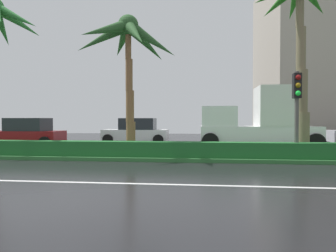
{
  "coord_description": "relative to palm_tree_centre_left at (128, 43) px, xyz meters",
  "views": [
    {
      "loc": [
        3.07,
        -5.82,
        1.64
      ],
      "look_at": [
        1.37,
        9.35,
        1.32
      ],
      "focal_mm": 33.54,
      "sensor_mm": 36.0,
      "label": 1
    }
  ],
  "objects": [
    {
      "name": "box_truck_lead",
      "position": [
        6.46,
        4.44,
        -3.45
      ],
      "size": [
        6.4,
        2.64,
        3.46
      ],
      "rotation": [
        0.0,
        0.0,
        3.14
      ],
      "color": "white",
      "rests_on": "ground_plane"
    },
    {
      "name": "palm_tree_centre_left",
      "position": [
        0.0,
        0.0,
        0.0
      ],
      "size": [
        4.59,
        4.43,
        6.1
      ],
      "color": "brown",
      "rests_on": "median_strip"
    },
    {
      "name": "car_in_traffic_second",
      "position": [
        -1.14,
        7.04,
        -4.17
      ],
      "size": [
        4.3,
        2.02,
        1.72
      ],
      "rotation": [
        0.0,
        0.0,
        3.14
      ],
      "color": "white",
      "rests_on": "ground_plane"
    },
    {
      "name": "median_strip",
      "position": [
        0.24,
        0.23,
        -4.92
      ],
      "size": [
        85.5,
        4.0,
        0.15
      ],
      "primitive_type": "cube",
      "color": "#2D6B33",
      "rests_on": "ground_plane"
    },
    {
      "name": "near_lane_divider_stripe",
      "position": [
        0.24,
        -5.77,
        -4.99
      ],
      "size": [
        81.0,
        0.14,
        0.01
      ],
      "primitive_type": "cube",
      "color": "white",
      "rests_on": "ground_plane"
    },
    {
      "name": "traffic_signal_median_right",
      "position": [
        6.88,
        -1.1,
        -2.55
      ],
      "size": [
        0.28,
        0.43,
        3.33
      ],
      "color": "#4C4C47",
      "rests_on": "median_strip"
    },
    {
      "name": "ground_plane",
      "position": [
        0.24,
        1.23,
        -5.05
      ],
      "size": [
        90.0,
        42.0,
        0.1
      ],
      "primitive_type": "cube",
      "color": "black"
    },
    {
      "name": "median_hedge",
      "position": [
        0.24,
        -1.17,
        -4.55
      ],
      "size": [
        76.5,
        0.7,
        0.6
      ],
      "color": "#1E6028",
      "rests_on": "median_strip"
    },
    {
      "name": "car_in_traffic_leading",
      "position": [
        -7.13,
        3.99,
        -4.17
      ],
      "size": [
        4.3,
        2.02,
        1.72
      ],
      "rotation": [
        0.0,
        0.0,
        3.14
      ],
      "color": "maroon",
      "rests_on": "ground_plane"
    },
    {
      "name": "palm_tree_centre",
      "position": [
        7.37,
        0.18,
        1.29
      ],
      "size": [
        3.95,
        3.86,
        7.7
      ],
      "color": "#716549",
      "rests_on": "median_strip"
    }
  ]
}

